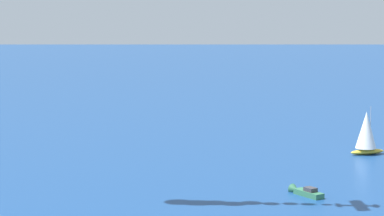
% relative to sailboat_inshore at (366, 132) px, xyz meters
% --- Properties ---
extents(sailboat_inshore, '(8.61, 7.06, 11.28)m').
position_rel_sailboat_inshore_xyz_m(sailboat_inshore, '(0.00, 0.00, 0.00)').
color(sailboat_inshore, gold).
rests_on(sailboat_inshore, ground_plane).
extents(motorboat_trailing, '(4.60, 7.67, 2.18)m').
position_rel_sailboat_inshore_xyz_m(motorboat_trailing, '(44.93, 7.03, -4.56)').
color(motorboat_trailing, '#33704C').
rests_on(motorboat_trailing, ground_plane).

